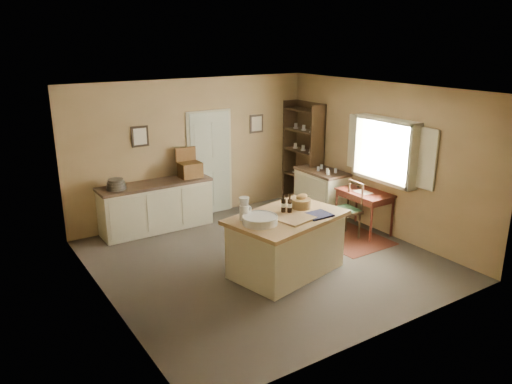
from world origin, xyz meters
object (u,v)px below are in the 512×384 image
Objects in this scene: right_cabinet at (321,191)px; desk_chair at (345,211)px; work_island at (286,242)px; writing_desk at (365,197)px; shelving_unit at (305,153)px; sideboard at (157,205)px.

desk_chair is at bearing -111.57° from right_cabinet.
work_island is 2.78m from right_cabinet.
shelving_unit is (0.16, 1.96, 0.40)m from writing_desk.
desk_chair is 1.30m from right_cabinet.
shelving_unit is at bearing 78.53° from right_cabinet.
writing_desk is 0.45× the size of shelving_unit.
desk_chair is 2.15m from shelving_unit.
work_island is 1.77m from desk_chair.
sideboard reaches higher than right_cabinet.
right_cabinet is 0.51× the size of shelving_unit.
right_cabinet is 1.00m from shelving_unit.
work_island is at bearing -132.75° from shelving_unit.
writing_desk is 2.00m from shelving_unit.
shelving_unit is at bearing 77.36° from desk_chair.
work_island is 1.96× the size of writing_desk.
right_cabinet is at bearing -17.26° from sideboard.
desk_chair is (2.64, -2.17, 0.01)m from sideboard.
desk_chair is at bearing -39.44° from sideboard.
right_cabinet is at bearing -101.47° from shelving_unit.
writing_desk is 1.21m from right_cabinet.
desk_chair is 0.46× the size of shelving_unit.
sideboard reaches higher than writing_desk.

